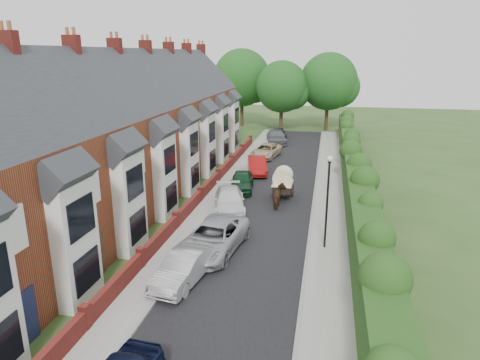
# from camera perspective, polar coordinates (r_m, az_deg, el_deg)

# --- Properties ---
(ground) EXTENTS (140.00, 140.00, 0.00)m
(ground) POSITION_cam_1_polar(r_m,az_deg,el_deg) (20.45, 1.17, -13.10)
(ground) COLOR #2D4C1E
(ground) RESTS_ON ground
(road) EXTENTS (6.00, 58.00, 0.02)m
(road) POSITION_cam_1_polar(r_m,az_deg,el_deg) (30.45, 4.03, -2.88)
(road) COLOR black
(road) RESTS_ON ground
(pavement_hedge_side) EXTENTS (2.20, 58.00, 0.12)m
(pavement_hedge_side) POSITION_cam_1_polar(r_m,az_deg,el_deg) (30.21, 11.76, -3.26)
(pavement_hedge_side) COLOR gray
(pavement_hedge_side) RESTS_ON ground
(pavement_house_side) EXTENTS (1.70, 58.00, 0.12)m
(pavement_house_side) POSITION_cam_1_polar(r_m,az_deg,el_deg) (31.14, -3.01, -2.33)
(pavement_house_side) COLOR gray
(pavement_house_side) RESTS_ON ground
(kerb_hedge_side) EXTENTS (0.18, 58.00, 0.13)m
(kerb_hedge_side) POSITION_cam_1_polar(r_m,az_deg,el_deg) (30.22, 9.77, -3.14)
(kerb_hedge_side) COLOR gray
(kerb_hedge_side) RESTS_ON ground
(kerb_house_side) EXTENTS (0.18, 58.00, 0.13)m
(kerb_house_side) POSITION_cam_1_polar(r_m,az_deg,el_deg) (30.95, -1.58, -2.42)
(kerb_house_side) COLOR gray
(kerb_house_side) RESTS_ON ground
(hedge) EXTENTS (2.10, 58.00, 2.85)m
(hedge) POSITION_cam_1_polar(r_m,az_deg,el_deg) (29.82, 15.39, -0.66)
(hedge) COLOR #1C3E13
(hedge) RESTS_ON ground
(terrace_row) EXTENTS (9.05, 40.50, 11.50)m
(terrace_row) POSITION_cam_1_polar(r_m,az_deg,el_deg) (31.37, -15.28, 5.59)
(terrace_row) COLOR brown
(terrace_row) RESTS_ON ground
(garden_wall_row) EXTENTS (0.35, 40.35, 1.10)m
(garden_wall_row) POSITION_cam_1_polar(r_m,az_deg,el_deg) (30.36, -5.33, -2.08)
(garden_wall_row) COLOR maroon
(garden_wall_row) RESTS_ON ground
(lamppost) EXTENTS (0.32, 0.32, 5.16)m
(lamppost) POSITION_cam_1_polar(r_m,az_deg,el_deg) (22.55, 11.63, -1.41)
(lamppost) COLOR black
(lamppost) RESTS_ON ground
(tree_far_left) EXTENTS (7.14, 6.80, 9.29)m
(tree_far_left) POSITION_cam_1_polar(r_m,az_deg,el_deg) (58.03, 5.95, 12.10)
(tree_far_left) COLOR #332316
(tree_far_left) RESTS_ON ground
(tree_far_right) EXTENTS (7.98, 7.60, 10.31)m
(tree_far_right) POSITION_cam_1_polar(r_m,az_deg,el_deg) (59.69, 12.09, 12.53)
(tree_far_right) COLOR #332316
(tree_far_right) RESTS_ON ground
(tree_far_back) EXTENTS (8.40, 8.00, 10.82)m
(tree_far_back) POSITION_cam_1_polar(r_m,az_deg,el_deg) (61.80, 0.64, 13.29)
(tree_far_back) COLOR #332316
(tree_far_back) RESTS_ON ground
(car_silver_a) EXTENTS (2.16, 4.49, 1.42)m
(car_silver_a) POSITION_cam_1_polar(r_m,az_deg,el_deg) (20.12, -7.46, -11.48)
(car_silver_a) COLOR #A2A2A7
(car_silver_a) RESTS_ON ground
(car_silver_b) EXTENTS (3.28, 5.93, 1.57)m
(car_silver_b) POSITION_cam_1_polar(r_m,az_deg,el_deg) (22.78, -3.53, -7.67)
(car_silver_b) COLOR #AEB0B6
(car_silver_b) RESTS_ON ground
(car_white) EXTENTS (3.16, 5.22, 1.42)m
(car_white) POSITION_cam_1_polar(r_m,az_deg,el_deg) (28.52, -1.45, -2.72)
(car_white) COLOR white
(car_white) RESTS_ON ground
(car_green) EXTENTS (2.23, 4.41, 1.44)m
(car_green) POSITION_cam_1_polar(r_m,az_deg,el_deg) (32.71, 0.23, -0.16)
(car_green) COLOR #113920
(car_green) RESTS_ON ground
(car_red) EXTENTS (2.46, 4.65, 1.46)m
(car_red) POSITION_cam_1_polar(r_m,az_deg,el_deg) (37.36, 2.29, 1.97)
(car_red) COLOR maroon
(car_red) RESTS_ON ground
(car_beige) EXTENTS (3.03, 5.16, 1.35)m
(car_beige) POSITION_cam_1_polar(r_m,az_deg,el_deg) (43.28, 3.51, 3.91)
(car_beige) COLOR #C9B391
(car_beige) RESTS_ON ground
(car_grey) EXTENTS (3.14, 5.53, 1.51)m
(car_grey) POSITION_cam_1_polar(r_m,az_deg,el_deg) (50.44, 4.87, 5.78)
(car_grey) COLOR slate
(car_grey) RESTS_ON ground
(car_black) EXTENTS (2.36, 3.99, 1.27)m
(car_black) POSITION_cam_1_polar(r_m,az_deg,el_deg) (53.99, 5.26, 6.35)
(car_black) COLOR black
(car_black) RESTS_ON ground
(horse) EXTENTS (0.97, 1.93, 1.58)m
(horse) POSITION_cam_1_polar(r_m,az_deg,el_deg) (29.08, 5.27, -2.24)
(horse) COLOR #432A18
(horse) RESTS_ON ground
(horse_cart) EXTENTS (1.46, 3.22, 2.32)m
(horse_cart) POSITION_cam_1_polar(r_m,az_deg,el_deg) (30.83, 5.72, -0.10)
(horse_cart) COLOR black
(horse_cart) RESTS_ON ground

